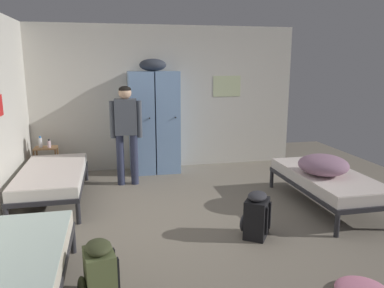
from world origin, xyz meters
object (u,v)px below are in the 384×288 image
(shelf_unit, at_px, (47,160))
(backpack_black, at_px, (256,216))
(water_bottle, at_px, (40,142))
(lotion_bottle, at_px, (49,144))
(bed_right, at_px, (327,180))
(bedding_heap, at_px, (323,165))
(locker_bank, at_px, (154,120))
(person_traveler, at_px, (126,126))
(backpack_olive, at_px, (99,273))
(bed_left_front, at_px, (6,270))
(bed_left_rear, at_px, (52,176))

(shelf_unit, distance_m, backpack_black, 3.97)
(water_bottle, distance_m, backpack_black, 4.05)
(lotion_bottle, bearing_deg, bed_right, -28.08)
(bed_right, bearing_deg, bedding_heap, -153.51)
(locker_bank, bearing_deg, person_traveler, -128.58)
(backpack_olive, bearing_deg, bed_right, 26.88)
(shelf_unit, distance_m, person_traveler, 1.62)
(bedding_heap, relative_size, person_traveler, 0.42)
(person_traveler, bearing_deg, bed_left_front, -109.49)
(locker_bank, relative_size, backpack_olive, 3.76)
(locker_bank, bearing_deg, bed_left_rear, -143.37)
(lotion_bottle, bearing_deg, bed_left_front, -87.22)
(bed_left_front, bearing_deg, backpack_olive, -0.46)
(bed_right, distance_m, lotion_bottle, 4.55)
(bed_left_front, bearing_deg, bed_left_rear, 90.00)
(bed_left_front, relative_size, backpack_olive, 3.45)
(locker_bank, bearing_deg, shelf_unit, -177.73)
(bed_left_front, bearing_deg, person_traveler, 70.51)
(locker_bank, distance_m, bed_right, 3.19)
(shelf_unit, height_order, bed_left_front, shelf_unit)
(bed_right, height_order, lotion_bottle, lotion_bottle)
(shelf_unit, height_order, person_traveler, person_traveler)
(water_bottle, height_order, lotion_bottle, water_bottle)
(bed_right, relative_size, person_traveler, 1.16)
(bed_left_front, xyz_separation_m, bed_left_rear, (0.00, 2.60, 0.00))
(bed_right, height_order, backpack_olive, backpack_olive)
(backpack_black, bearing_deg, bed_left_front, -160.69)
(bed_left_front, distance_m, bed_left_rear, 2.60)
(shelf_unit, distance_m, bed_left_rear, 1.18)
(locker_bank, xyz_separation_m, person_traveler, (-0.53, -0.67, 0.02))
(locker_bank, relative_size, lotion_bottle, 13.87)
(bed_left_rear, relative_size, backpack_olive, 3.45)
(shelf_unit, height_order, bed_left_rear, shelf_unit)
(bed_right, height_order, backpack_black, backpack_black)
(backpack_black, bearing_deg, bed_left_rear, 145.15)
(bed_left_rear, distance_m, lotion_bottle, 1.15)
(lotion_bottle, distance_m, backpack_black, 3.91)
(shelf_unit, height_order, bed_right, shelf_unit)
(person_traveler, xyz_separation_m, lotion_bottle, (-1.30, 0.55, -0.35))
(lotion_bottle, relative_size, backpack_olive, 0.27)
(locker_bank, xyz_separation_m, bed_left_rear, (-1.65, -1.23, -0.59))
(person_traveler, height_order, backpack_olive, person_traveler)
(bed_right, height_order, person_traveler, person_traveler)
(locker_bank, xyz_separation_m, bedding_heap, (2.06, -2.31, -0.34))
(backpack_olive, bearing_deg, bedding_heap, 26.89)
(water_bottle, bearing_deg, locker_bank, 1.60)
(bed_right, bearing_deg, shelf_unit, 151.89)
(lotion_bottle, height_order, backpack_black, lotion_bottle)
(backpack_olive, bearing_deg, person_traveler, 82.79)
(bedding_heap, distance_m, water_bottle, 4.62)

